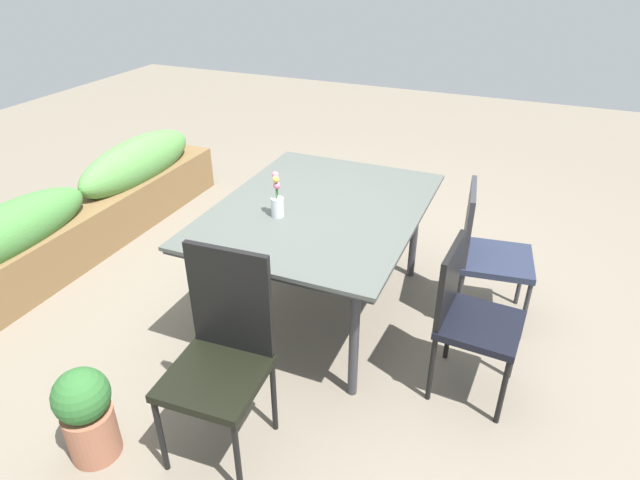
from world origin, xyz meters
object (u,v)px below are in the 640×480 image
dining_table (320,215)px  potted_plant (86,413)px  chair_end_left (222,348)px  chair_near_left (468,312)px  chair_near_right (486,248)px  flower_vase (277,200)px  planter_box (87,212)px

dining_table → potted_plant: (-1.47, 0.55, -0.44)m
chair_end_left → chair_near_left: bearing=-144.3°
chair_near_right → flower_vase: size_ratio=3.27×
chair_end_left → chair_near_left: (0.79, -0.97, -0.07)m
chair_near_left → chair_end_left: bearing=-47.3°
dining_table → chair_end_left: 1.14m
dining_table → planter_box: (0.03, 1.95, -0.37)m
planter_box → chair_end_left: bearing=-120.7°
flower_vase → potted_plant: size_ratio=0.54×
flower_vase → potted_plant: 1.44m
chair_near_right → flower_vase: flower_vase is taller
chair_end_left → chair_near_right: chair_end_left is taller
chair_near_left → planter_box: chair_near_left is taller
flower_vase → dining_table: bearing=-40.3°
chair_near_right → planter_box: bearing=-91.5°
chair_end_left → chair_near_left: chair_end_left is taller
chair_end_left → planter_box: 2.27m
dining_table → planter_box: 1.99m
dining_table → chair_near_left: bearing=-109.5°
chair_near_left → potted_plant: (-1.13, 1.51, -0.23)m
chair_near_right → dining_table: bearing=-78.3°
dining_table → chair_near_right: 1.04m
planter_box → potted_plant: (-1.50, -1.40, -0.07)m
chair_end_left → chair_near_left: size_ratio=1.19×
chair_near_left → chair_near_right: bearing=-175.8°
chair_near_left → planter_box: bearing=-93.5°
dining_table → chair_near_left: (-0.34, -0.97, -0.21)m
chair_end_left → chair_near_right: size_ratio=1.14×
potted_plant → dining_table: bearing=-20.4°
dining_table → planter_box: bearing=89.2°
dining_table → planter_box: size_ratio=0.53×
flower_vase → planter_box: flower_vase is taller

